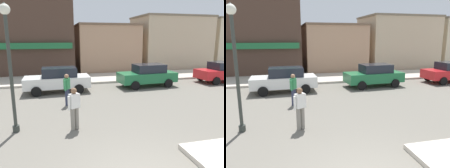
# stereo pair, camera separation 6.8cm
# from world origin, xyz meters

# --- Properties ---
(kerb_far) EXTENTS (80.00, 4.00, 0.15)m
(kerb_far) POSITION_xyz_m (0.00, 13.58, 0.07)
(kerb_far) COLOR beige
(kerb_far) RESTS_ON ground
(lamp_post) EXTENTS (0.36, 0.36, 4.54)m
(lamp_post) POSITION_xyz_m (-3.50, 4.03, 2.96)
(lamp_post) COLOR #333833
(lamp_post) RESTS_ON ground
(parked_car_nearest) EXTENTS (4.04, 1.96, 1.56)m
(parked_car_nearest) POSITION_xyz_m (-1.91, 9.80, 0.81)
(parked_car_nearest) COLOR white
(parked_car_nearest) RESTS_ON ground
(parked_car_second) EXTENTS (4.09, 2.06, 1.56)m
(parked_car_second) POSITION_xyz_m (4.23, 9.96, 0.81)
(parked_car_second) COLOR #1E6B3D
(parked_car_second) RESTS_ON ground
(parked_car_third) EXTENTS (4.05, 1.98, 1.56)m
(parked_car_third) POSITION_xyz_m (10.48, 9.94, 0.81)
(parked_car_third) COLOR red
(parked_car_third) RESTS_ON ground
(pedestrian_crossing_near) EXTENTS (0.51, 0.38, 1.61)m
(pedestrian_crossing_near) POSITION_xyz_m (-1.38, 3.71, 0.87)
(pedestrian_crossing_near) COLOR gray
(pedestrian_crossing_near) RESTS_ON ground
(pedestrian_crossing_far) EXTENTS (0.35, 0.54, 1.61)m
(pedestrian_crossing_far) POSITION_xyz_m (-1.49, 6.86, 0.87)
(pedestrian_crossing_far) COLOR #2D334C
(pedestrian_crossing_far) RESTS_ON ground
(building_corner_shop) EXTENTS (9.04, 8.26, 7.58)m
(building_corner_shop) POSITION_xyz_m (-4.70, 19.46, 3.79)
(building_corner_shop) COLOR #473328
(building_corner_shop) RESTS_ON ground
(building_storefront_left_near) EXTENTS (6.12, 6.98, 4.69)m
(building_storefront_left_near) POSITION_xyz_m (3.19, 19.23, 2.35)
(building_storefront_left_near) COLOR tan
(building_storefront_left_near) RESTS_ON ground
(building_storefront_left_mid) EXTENTS (7.77, 5.79, 5.67)m
(building_storefront_left_mid) POSITION_xyz_m (10.68, 18.79, 2.84)
(building_storefront_left_mid) COLOR tan
(building_storefront_left_mid) RESTS_ON ground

